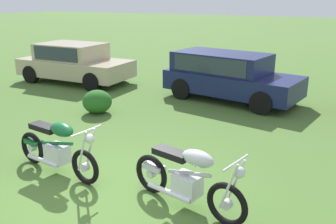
# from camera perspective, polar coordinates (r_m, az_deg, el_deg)

# --- Properties ---
(ground_plane) EXTENTS (120.00, 120.00, 0.00)m
(ground_plane) POSITION_cam_1_polar(r_m,az_deg,el_deg) (6.06, -9.92, -12.82)
(ground_plane) COLOR #476B2D
(motorcycle_green) EXTENTS (2.05, 0.64, 1.02)m
(motorcycle_green) POSITION_cam_1_polar(r_m,az_deg,el_deg) (6.76, -17.02, -5.38)
(motorcycle_green) COLOR black
(motorcycle_green) RESTS_ON ground
(motorcycle_silver) EXTENTS (2.02, 0.75, 1.02)m
(motorcycle_silver) POSITION_cam_1_polar(r_m,az_deg,el_deg) (5.44, 3.05, -10.34)
(motorcycle_silver) COLOR black
(motorcycle_silver) RESTS_ON ground
(car_beige) EXTENTS (4.23, 1.99, 1.43)m
(car_beige) POSITION_cam_1_polar(r_m,az_deg,el_deg) (14.01, -14.57, 7.80)
(car_beige) COLOR #BCAD8C
(car_beige) RESTS_ON ground
(car_navy) EXTENTS (4.25, 2.34, 1.43)m
(car_navy) POSITION_cam_1_polar(r_m,az_deg,el_deg) (11.33, 9.19, 6.10)
(car_navy) COLOR #161E4C
(car_navy) RESTS_ON ground
(shrub_low) EXTENTS (0.80, 0.79, 0.64)m
(shrub_low) POSITION_cam_1_polar(r_m,az_deg,el_deg) (10.09, -11.04, 1.60)
(shrub_low) COLOR #235F1E
(shrub_low) RESTS_ON ground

